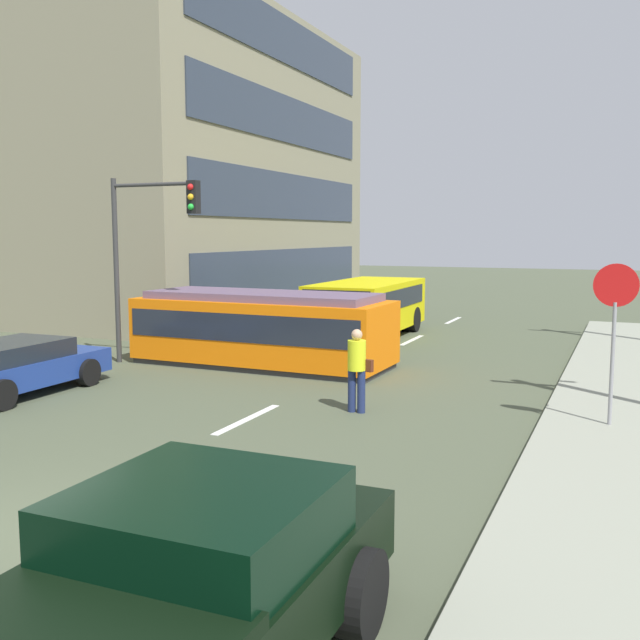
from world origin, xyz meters
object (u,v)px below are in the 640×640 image
at_px(streetcar_tram, 262,328).
at_px(pickup_truck_parked, 166,607).
at_px(stop_sign, 615,310).
at_px(city_bus, 367,305).
at_px(pedestrian_crossing, 357,366).
at_px(traffic_light_mast, 147,235).
at_px(parked_sedan_far, 242,321).
at_px(parked_sedan_mid, 15,366).

height_order(streetcar_tram, pickup_truck_parked, streetcar_tram).
distance_m(pickup_truck_parked, stop_sign, 9.93).
height_order(city_bus, pedestrian_crossing, city_bus).
bearing_deg(traffic_light_mast, streetcar_tram, 22.74).
height_order(streetcar_tram, city_bus, streetcar_tram).
distance_m(pickup_truck_parked, traffic_light_mast, 14.81).
height_order(streetcar_tram, stop_sign, stop_sign).
relative_size(city_bus, parked_sedan_far, 1.40).
bearing_deg(pickup_truck_parked, parked_sedan_far, 118.08).
height_order(pedestrian_crossing, stop_sign, stop_sign).
distance_m(parked_sedan_mid, stop_sign, 12.42).
xyz_separation_m(city_bus, pickup_truck_parked, (5.27, -18.99, -0.29)).
xyz_separation_m(streetcar_tram, pickup_truck_parked, (6.02, -12.77, -0.23)).
xyz_separation_m(city_bus, pedestrian_crossing, (3.40, -10.03, -0.15)).
bearing_deg(pickup_truck_parked, traffic_light_mast, 127.24).
distance_m(parked_sedan_mid, traffic_light_mast, 5.07).
relative_size(pedestrian_crossing, parked_sedan_far, 0.40).
bearing_deg(parked_sedan_mid, streetcar_tram, 57.68).
height_order(parked_sedan_mid, traffic_light_mast, traffic_light_mast).
bearing_deg(parked_sedan_mid, stop_sign, 9.15).
xyz_separation_m(pickup_truck_parked, parked_sedan_far, (-8.92, 16.73, -0.17)).
height_order(pickup_truck_parked, parked_sedan_far, pickup_truck_parked).
bearing_deg(traffic_light_mast, parked_sedan_mid, -97.69).
xyz_separation_m(pedestrian_crossing, stop_sign, (4.66, 0.47, 1.25)).
relative_size(city_bus, pedestrian_crossing, 3.50).
height_order(city_bus, stop_sign, stop_sign).
bearing_deg(streetcar_tram, pickup_truck_parked, -64.77).
distance_m(city_bus, pedestrian_crossing, 10.60).
distance_m(pedestrian_crossing, stop_sign, 4.84).
relative_size(parked_sedan_far, stop_sign, 1.45).
distance_m(city_bus, traffic_light_mast, 8.56).
height_order(pedestrian_crossing, parked_sedan_far, pedestrian_crossing).
bearing_deg(streetcar_tram, pedestrian_crossing, -42.52).
bearing_deg(pedestrian_crossing, streetcar_tram, 137.48).
height_order(city_bus, pickup_truck_parked, city_bus).
bearing_deg(parked_sedan_mid, pedestrian_crossing, 11.26).
bearing_deg(parked_sedan_mid, traffic_light_mast, 82.31).
relative_size(pedestrian_crossing, traffic_light_mast, 0.33).
bearing_deg(streetcar_tram, stop_sign, -20.78).
xyz_separation_m(streetcar_tram, traffic_light_mast, (-2.80, -1.17, 2.49)).
bearing_deg(parked_sedan_far, parked_sedan_mid, -92.76).
xyz_separation_m(city_bus, stop_sign, (8.06, -9.57, 1.10)).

